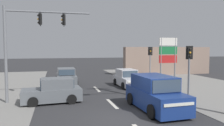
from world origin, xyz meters
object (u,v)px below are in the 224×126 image
traffic_signal_mast (28,36)px  suv_kerbside_parked (155,94)px  pedestal_signal_right_kerb (189,64)px  hatchback_receding_far (127,79)px  shopping_plaza_sign (168,52)px  pedestal_signal_far_median (150,58)px  sedan_oncoming_mid (66,77)px  hatchback_oncoming_near (53,91)px

traffic_signal_mast → suv_kerbside_parked: (6.98, -3.63, -3.26)m
pedestal_signal_right_kerb → suv_kerbside_parked: (-2.83, -1.05, -1.53)m
suv_kerbside_parked → hatchback_receding_far: (0.91, 7.49, -0.18)m
pedestal_signal_right_kerb → shopping_plaza_sign: size_ratio=0.77×
pedestal_signal_right_kerb → suv_kerbside_parked: 3.38m
pedestal_signal_far_median → shopping_plaza_sign: size_ratio=0.77×
traffic_signal_mast → shopping_plaza_sign: bearing=26.8°
pedestal_signal_far_median → sedan_oncoming_mid: 8.49m
shopping_plaza_sign → sedan_oncoming_mid: (-10.95, -0.54, -2.28)m
hatchback_oncoming_near → hatchback_receding_far: same height
pedestal_signal_far_median → hatchback_receding_far: bearing=-149.5°
shopping_plaza_sign → suv_kerbside_parked: bearing=-122.2°
shopping_plaza_sign → hatchback_receding_far: shopping_plaza_sign is taller
suv_kerbside_parked → hatchback_receding_far: suv_kerbside_parked is taller
suv_kerbside_parked → pedestal_signal_right_kerb: bearing=20.3°
pedestal_signal_far_median → suv_kerbside_parked: (-3.95, -9.28, -1.53)m
pedestal_signal_far_median → traffic_signal_mast: bearing=-152.7°
hatchback_receding_far → suv_kerbside_parked: bearing=-96.9°
pedestal_signal_right_kerb → sedan_oncoming_mid: size_ratio=0.84×
pedestal_signal_right_kerb → sedan_oncoming_mid: 11.56m
shopping_plaza_sign → hatchback_oncoming_near: size_ratio=1.23×
traffic_signal_mast → sedan_oncoming_mid: 7.66m
pedestal_signal_right_kerb → sedan_oncoming_mid: (-7.17, 8.90, -1.71)m
shopping_plaza_sign → hatchback_oncoming_near: bearing=-148.6°
traffic_signal_mast → hatchback_oncoming_near: 3.79m
pedestal_signal_far_median → hatchback_oncoming_near: pedestal_signal_far_median is taller
suv_kerbside_parked → sedan_oncoming_mid: size_ratio=1.08×
hatchback_oncoming_near → sedan_oncoming_mid: size_ratio=0.88×
shopping_plaza_sign → traffic_signal_mast: bearing=-153.2°
traffic_signal_mast → hatchback_oncoming_near: bearing=-19.2°
shopping_plaza_sign → suv_kerbside_parked: 12.58m
traffic_signal_mast → suv_kerbside_parked: size_ratio=1.31×
hatchback_oncoming_near → shopping_plaza_sign: bearing=31.4°
suv_kerbside_parked → hatchback_oncoming_near: bearing=150.4°
pedestal_signal_right_kerb → hatchback_oncoming_near: bearing=166.1°
pedestal_signal_right_kerb → pedestal_signal_far_median: size_ratio=1.00×
traffic_signal_mast → hatchback_receding_far: traffic_signal_mast is taller
pedestal_signal_far_median → suv_kerbside_parked: 10.20m
hatchback_oncoming_near → pedestal_signal_far_median: bearing=33.2°
traffic_signal_mast → hatchback_receding_far: (7.89, 3.85, -3.44)m
shopping_plaza_sign → hatchback_receding_far: 6.84m
sedan_oncoming_mid → hatchback_oncoming_near: bearing=-99.4°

